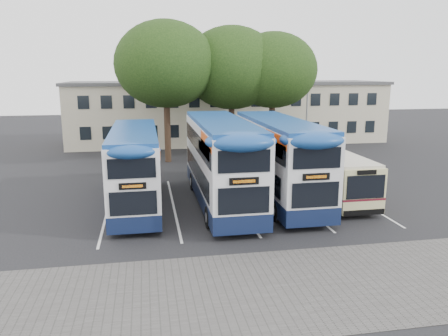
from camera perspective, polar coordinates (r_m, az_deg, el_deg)
The scene contains 12 objects.
ground at distance 21.28m, azimuth 14.39°, elevation -7.73°, with size 120.00×120.00×0.00m, color black.
paving_strip at distance 16.33m, azimuth 15.25°, elevation -14.19°, with size 40.00×6.00×0.01m, color #595654.
bay_lines at distance 24.66m, azimuth 1.54°, elevation -4.51°, with size 14.12×11.00×0.01m.
depot_building at distance 46.06m, azimuth 0.55°, elevation 7.44°, with size 32.40×8.40×6.20m.
lamp_post at distance 40.81m, azimuth 10.87°, elevation 9.29°, with size 0.25×1.05×9.06m.
tree_left at distance 35.28m, azimuth -7.64°, elevation 13.28°, with size 7.96×7.96×11.16m.
tree_mid at distance 37.07m, azimuth 1.01°, elevation 12.93°, with size 8.03×8.03×10.92m.
tree_right at distance 37.45m, azimuth 6.42°, elevation 12.56°, with size 7.37×7.37×10.45m.
bus_dd_left at distance 23.97m, azimuth -11.56°, elevation 0.48°, with size 2.46×10.14×4.22m.
bus_dd_mid at distance 23.78m, azimuth -0.39°, elevation 1.25°, with size 2.72×11.22×4.68m.
bus_dd_right at distance 24.85m, azimuth 7.15°, elevation 1.55°, with size 2.68×11.05×4.60m.
bus_single at distance 26.43m, azimuth 13.35°, elevation -0.27°, with size 2.30×9.05×2.70m.
Camera 1 is at (-8.60, -18.08, 7.22)m, focal length 35.00 mm.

